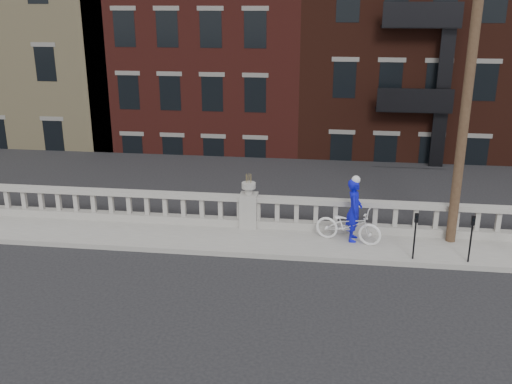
{
  "coord_description": "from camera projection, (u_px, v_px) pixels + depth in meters",
  "views": [
    {
      "loc": [
        2.47,
        -12.88,
        7.02
      ],
      "look_at": [
        0.33,
        3.2,
        1.58
      ],
      "focal_mm": 40.0,
      "sensor_mm": 36.0,
      "label": 1
    }
  ],
  "objects": [
    {
      "name": "ground",
      "position": [
        227.0,
        289.0,
        14.65
      ],
      "size": [
        120.0,
        120.0,
        0.0
      ],
      "primitive_type": "plane",
      "color": "black",
      "rests_on": "ground"
    },
    {
      "name": "sidewalk",
      "position": [
        244.0,
        240.0,
        17.44
      ],
      "size": [
        32.0,
        2.2,
        0.15
      ],
      "primitive_type": "cube",
      "color": "gray",
      "rests_on": "ground"
    },
    {
      "name": "balustrade",
      "position": [
        249.0,
        212.0,
        18.15
      ],
      "size": [
        28.0,
        0.34,
        1.03
      ],
      "color": "gray",
      "rests_on": "sidewalk"
    },
    {
      "name": "planter_pedestal",
      "position": [
        249.0,
        206.0,
        18.09
      ],
      "size": [
        0.55,
        0.55,
        1.76
      ],
      "color": "gray",
      "rests_on": "sidewalk"
    },
    {
      "name": "lower_level",
      "position": [
        302.0,
        76.0,
        35.4
      ],
      "size": [
        80.0,
        44.0,
        20.8
      ],
      "color": "#605E59",
      "rests_on": "ground"
    },
    {
      "name": "utility_pole",
      "position": [
        470.0,
        70.0,
        15.59
      ],
      "size": [
        1.6,
        0.28,
        10.0
      ],
      "color": "#422D1E",
      "rests_on": "sidewalk"
    },
    {
      "name": "parking_meter_a",
      "position": [
        415.0,
        231.0,
        15.73
      ],
      "size": [
        0.1,
        0.09,
        1.36
      ],
      "color": "black",
      "rests_on": "sidewalk"
    },
    {
      "name": "parking_meter_b",
      "position": [
        472.0,
        234.0,
        15.55
      ],
      "size": [
        0.1,
        0.09,
        1.36
      ],
      "color": "black",
      "rests_on": "sidewalk"
    },
    {
      "name": "bicycle",
      "position": [
        348.0,
        225.0,
        16.99
      ],
      "size": [
        2.12,
        1.25,
        1.05
      ],
      "primitive_type": "imported",
      "rotation": [
        0.0,
        0.0,
        1.27
      ],
      "color": "white",
      "rests_on": "sidewalk"
    },
    {
      "name": "cyclist",
      "position": [
        354.0,
        210.0,
        16.98
      ],
      "size": [
        0.52,
        0.74,
        1.92
      ],
      "primitive_type": "imported",
      "rotation": [
        0.0,
        0.0,
        1.49
      ],
      "color": "#0D0FC4",
      "rests_on": "sidewalk"
    }
  ]
}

